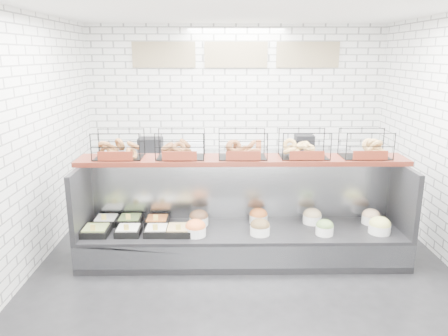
{
  "coord_description": "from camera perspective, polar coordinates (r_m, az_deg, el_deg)",
  "views": [
    {
      "loc": [
        -0.3,
        -4.78,
        2.51
      ],
      "look_at": [
        -0.23,
        0.45,
        1.14
      ],
      "focal_mm": 35.0,
      "sensor_mm": 36.0,
      "label": 1
    }
  ],
  "objects": [
    {
      "name": "bagel_shelf",
      "position": [
        5.42,
        2.43,
        2.58
      ],
      "size": [
        4.1,
        0.5,
        0.4
      ],
      "color": "#48170F",
      "rests_on": "display_case"
    },
    {
      "name": "display_case",
      "position": [
        5.57,
        2.29,
        -8.4
      ],
      "size": [
        4.0,
        0.9,
        1.2
      ],
      "color": "black",
      "rests_on": "ground"
    },
    {
      "name": "room_shell",
      "position": [
        5.41,
        2.45,
        9.84
      ],
      "size": [
        5.02,
        5.51,
        3.01
      ],
      "color": "white",
      "rests_on": "ground"
    },
    {
      "name": "ground",
      "position": [
        5.41,
        2.57,
        -13.03
      ],
      "size": [
        5.5,
        5.5,
        0.0
      ],
      "primitive_type": "plane",
      "color": "black",
      "rests_on": "ground"
    },
    {
      "name": "prep_counter",
      "position": [
        7.5,
        1.48,
        -1.14
      ],
      "size": [
        4.0,
        0.6,
        1.2
      ],
      "color": "#93969B",
      "rests_on": "ground"
    }
  ]
}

